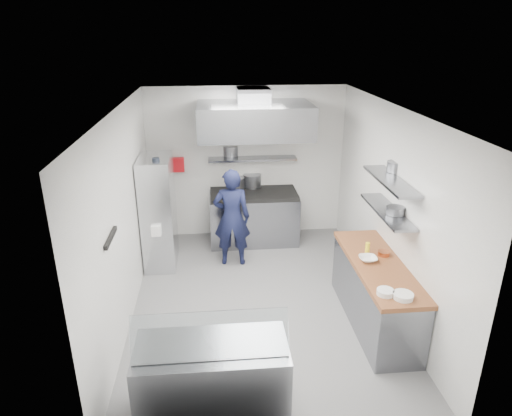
{
  "coord_description": "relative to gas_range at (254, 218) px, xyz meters",
  "views": [
    {
      "loc": [
        -0.59,
        -5.65,
        3.73
      ],
      "look_at": [
        0.0,
        0.6,
        1.25
      ],
      "focal_mm": 32.0,
      "sensor_mm": 36.0,
      "label": 1
    }
  ],
  "objects": [
    {
      "name": "wall_left",
      "position": [
        -1.9,
        -2.1,
        0.95
      ],
      "size": [
        2.8,
        5.0,
        0.02
      ],
      "primitive_type": "cube",
      "rotation": [
        1.57,
        0.0,
        1.57
      ],
      "color": "white",
      "rests_on": "floor"
    },
    {
      "name": "red_firebox",
      "position": [
        -1.35,
        0.34,
        0.97
      ],
      "size": [
        0.22,
        0.1,
        0.26
      ],
      "primitive_type": "cube",
      "color": "red",
      "rests_on": "wall_back"
    },
    {
      "name": "wall_shelf_upper",
      "position": [
        1.54,
        -2.4,
        1.47
      ],
      "size": [
        0.3,
        1.3,
        0.04
      ],
      "primitive_type": "cube",
      "color": "gray",
      "rests_on": "wall_right"
    },
    {
      "name": "wall_shelf_lower",
      "position": [
        1.54,
        -2.4,
        1.05
      ],
      "size": [
        0.3,
        1.3,
        0.04
      ],
      "primitive_type": "cube",
      "color": "gray",
      "rests_on": "wall_right"
    },
    {
      "name": "rack_jar",
      "position": [
        -1.58,
        -0.91,
        1.35
      ],
      "size": [
        0.11,
        0.11,
        0.18
      ],
      "primitive_type": "cylinder",
      "color": "black",
      "rests_on": "wire_rack"
    },
    {
      "name": "gas_range",
      "position": [
        0.0,
        0.0,
        0.0
      ],
      "size": [
        1.6,
        0.8,
        0.9
      ],
      "primitive_type": "cube",
      "color": "gray",
      "rests_on": "floor"
    },
    {
      "name": "shelf_pot_d",
      "position": [
        1.72,
        -2.09,
        1.56
      ],
      "size": [
        0.23,
        0.23,
        0.14
      ],
      "primitive_type": "cylinder",
      "color": "slate",
      "rests_on": "wall_shelf_upper"
    },
    {
      "name": "display_case",
      "position": [
        -0.78,
        -4.1,
        -0.03
      ],
      "size": [
        1.5,
        0.7,
        0.85
      ],
      "primitive_type": "cube",
      "color": "gray",
      "rests_on": "floor"
    },
    {
      "name": "plate_stack_a",
      "position": [
        1.37,
        -3.52,
        0.48
      ],
      "size": [
        0.23,
        0.23,
        0.06
      ],
      "primitive_type": "cylinder",
      "color": "white",
      "rests_on": "prep_counter_top"
    },
    {
      "name": "shelf_pot_c",
      "position": [
        1.58,
        -2.56,
        1.12
      ],
      "size": [
        0.23,
        0.23,
        0.1
      ],
      "primitive_type": "cylinder",
      "color": "slate",
      "rests_on": "wall_shelf_lower"
    },
    {
      "name": "hood_duct",
      "position": [
        0.0,
        0.05,
        2.23
      ],
      "size": [
        0.55,
        0.55,
        0.24
      ],
      "primitive_type": "cube",
      "color": "slate",
      "rests_on": "extractor_hood"
    },
    {
      "name": "plate_stack_b",
      "position": [
        1.2,
        -3.43,
        0.48
      ],
      "size": [
        0.2,
        0.2,
        0.06
      ],
      "primitive_type": "cylinder",
      "color": "white",
      "rests_on": "prep_counter_top"
    },
    {
      "name": "prep_counter_base",
      "position": [
        1.38,
        -2.7,
        -0.03
      ],
      "size": [
        0.62,
        2.0,
        0.84
      ],
      "primitive_type": "cube",
      "color": "gray",
      "rests_on": "floor"
    },
    {
      "name": "mixing_bowl",
      "position": [
        1.26,
        -2.63,
        0.48
      ],
      "size": [
        0.24,
        0.24,
        0.06
      ],
      "primitive_type": "imported",
      "rotation": [
        0.0,
        0.0,
        -0.03
      ],
      "color": "white",
      "rests_on": "prep_counter_top"
    },
    {
      "name": "stock_pot_mid",
      "position": [
        0.0,
        0.32,
        0.63
      ],
      "size": [
        0.33,
        0.33,
        0.24
      ],
      "primitive_type": "cylinder",
      "color": "slate",
      "rests_on": "cooktop"
    },
    {
      "name": "copper_pan",
      "position": [
        1.52,
        -2.49,
        0.48
      ],
      "size": [
        0.16,
        0.16,
        0.06
      ],
      "primitive_type": "cylinder",
      "color": "#CC6839",
      "rests_on": "prep_counter_top"
    },
    {
      "name": "rack_bin_a",
      "position": [
        -1.63,
        -1.13,
        0.35
      ],
      "size": [
        0.15,
        0.19,
        0.17
      ],
      "primitive_type": "cube",
      "color": "white",
      "rests_on": "wire_rack"
    },
    {
      "name": "cooktop",
      "position": [
        0.0,
        0.0,
        0.48
      ],
      "size": [
        1.57,
        0.78,
        0.06
      ],
      "primitive_type": "cube",
      "color": "black",
      "rests_on": "gas_range"
    },
    {
      "name": "display_glass",
      "position": [
        -0.78,
        -4.22,
        0.62
      ],
      "size": [
        1.47,
        0.19,
        0.42
      ],
      "primitive_type": "cube",
      "rotation": [
        -0.38,
        0.0,
        0.0
      ],
      "color": "silver",
      "rests_on": "display_case"
    },
    {
      "name": "wall_front",
      "position": [
        -0.1,
        -4.6,
        0.95
      ],
      "size": [
        3.6,
        2.8,
        0.02
      ],
      "primitive_type": "cube",
      "rotation": [
        -1.57,
        0.0,
        0.0
      ],
      "color": "white",
      "rests_on": "floor"
    },
    {
      "name": "ceiling",
      "position": [
        -0.1,
        -2.1,
        2.35
      ],
      "size": [
        5.0,
        5.0,
        0.0
      ],
      "primitive_type": "plane",
      "rotation": [
        3.14,
        0.0,
        0.0
      ],
      "color": "silver",
      "rests_on": "wall_back"
    },
    {
      "name": "wall_right",
      "position": [
        1.7,
        -2.1,
        0.95
      ],
      "size": [
        2.8,
        5.0,
        0.02
      ],
      "primitive_type": "cube",
      "rotation": [
        1.57,
        0.0,
        -1.57
      ],
      "color": "white",
      "rests_on": "floor"
    },
    {
      "name": "stock_pot_left",
      "position": [
        -0.29,
        0.28,
        0.61
      ],
      "size": [
        0.3,
        0.3,
        0.2
      ],
      "primitive_type": "cylinder",
      "color": "slate",
      "rests_on": "cooktop"
    },
    {
      "name": "extractor_hood",
      "position": [
        0.0,
        -0.18,
        1.85
      ],
      "size": [
        1.9,
        1.15,
        0.55
      ],
      "primitive_type": "cube",
      "color": "gray",
      "rests_on": "wall_back"
    },
    {
      "name": "over_range_shelf",
      "position": [
        0.0,
        0.24,
        1.07
      ],
      "size": [
        1.6,
        0.3,
        0.04
      ],
      "primitive_type": "cube",
      "color": "gray",
      "rests_on": "wall_back"
    },
    {
      "name": "squeeze_bottle",
      "position": [
        1.3,
        -2.46,
        0.54
      ],
      "size": [
        0.06,
        0.06,
        0.18
      ],
      "primitive_type": "cylinder",
      "color": "yellow",
      "rests_on": "prep_counter_top"
    },
    {
      "name": "prep_counter_top",
      "position": [
        1.38,
        -2.7,
        0.42
      ],
      "size": [
        0.65,
        2.04,
        0.06
      ],
      "primitive_type": "cube",
      "color": "brown",
      "rests_on": "prep_counter_base"
    },
    {
      "name": "knife_strip",
      "position": [
        -1.88,
        -3.0,
        1.1
      ],
      "size": [
        0.04,
        0.55,
        0.05
      ],
      "primitive_type": "cube",
      "color": "black",
      "rests_on": "wall_left"
    },
    {
      "name": "wire_rack",
      "position": [
        -1.63,
        -0.7,
        0.48
      ],
      "size": [
        0.5,
        0.9,
        1.85
      ],
      "primitive_type": "cube",
      "color": "silver",
      "rests_on": "floor"
    },
    {
      "name": "wall_back",
      "position": [
        -0.1,
        0.4,
        0.95
      ],
      "size": [
        3.6,
        2.8,
        0.02
      ],
      "primitive_type": "cube",
      "rotation": [
        1.57,
        0.0,
        0.0
      ],
      "color": "white",
      "rests_on": "floor"
    },
    {
      "name": "chef",
      "position": [
        -0.44,
        -0.84,
        0.38
      ],
      "size": [
        0.64,
        0.44,
        1.66
      ],
      "primitive_type": "imported",
      "rotation": [
        0.0,
        0.0,
        3.06
      ],
      "color": "#111533",
      "rests_on": "floor"
    },
    {
      "name": "floor",
      "position": [
        -0.1,
        -2.1,
        -0.45
      ],
      "size": [
        5.0,
        5.0,
        0.0
      ],
      "primitive_type": "plane",
      "color": "slate",
      "rests_on": "ground"
    },
    {
      "name": "shelf_pot_a",
      "position": [
        -0.39,
        0.45,
        1.18
      ],
      "size": [
        0.29,
        0.29,
        0.18
      ],
      "primitive_type": "cylinder",
      "color": "slate",
      "rests_on": "over_range_shelf"
    },
    {
      "name": "rack_bin_b",
      "position": [
        -1.63,
        -0.71,
        0.85
      ],
      "size": [
        0.15,
        0.19,
        0.17
      ],
      "primitive_type": "cube",
      "color": "yellow",
      "rests_on": "wire_rack"
    }
  ]
}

